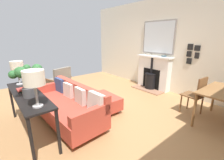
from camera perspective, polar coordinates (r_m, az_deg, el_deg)
ground_plane at (r=3.93m, az=-5.56°, el=-10.19°), size 5.02×6.38×0.01m
wall_left at (r=5.35m, az=17.36°, el=12.27°), size 0.12×6.38×2.88m
fireplace at (r=5.31m, az=15.04°, el=2.08°), size 0.63×1.22×1.11m
mirror_over_mantel at (r=5.28m, az=16.89°, el=15.00°), size 0.04×1.15×1.04m
mantel_bowl_near at (r=5.40m, az=13.36°, el=9.40°), size 0.12×0.12×0.05m
mantel_bowl_far at (r=5.06m, az=18.82°, el=8.48°), size 0.16×0.16×0.04m
sofa at (r=3.37m, az=-16.01°, el=-9.00°), size 0.91×1.99×0.77m
ottoman at (r=3.65m, az=-3.50°, el=-8.21°), size 0.64×0.82×0.37m
armchair_accent at (r=5.07m, az=-19.00°, el=0.58°), size 0.80×0.73×0.81m
console_table at (r=3.06m, az=-28.87°, el=-5.88°), size 0.42×1.77×0.78m
table_lamp_near_end at (r=3.58m, az=-31.99°, el=4.26°), size 0.24×0.24×0.48m
table_lamp_far_end at (r=2.29m, az=-27.17°, el=0.42°), size 0.28×0.28×0.53m
potted_plant at (r=2.76m, az=-29.11°, el=1.26°), size 0.51×0.39×0.53m
book_stack at (r=3.18m, az=-29.68°, el=-3.02°), size 0.26×0.20×0.06m
dining_chair_near_fireplace at (r=3.84m, az=29.17°, el=-4.29°), size 0.43×0.43×0.89m
photo_gallery_row at (r=4.77m, az=27.82°, el=8.94°), size 0.02×0.33×0.55m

